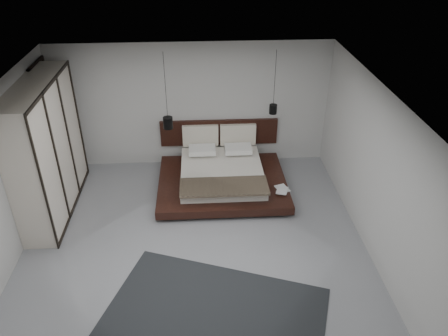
{
  "coord_description": "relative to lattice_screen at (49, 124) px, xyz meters",
  "views": [
    {
      "loc": [
        0.15,
        -5.93,
        5.15
      ],
      "look_at": [
        0.59,
        1.2,
        0.86
      ],
      "focal_mm": 35.0,
      "sensor_mm": 36.0,
      "label": 1
    }
  ],
  "objects": [
    {
      "name": "wardrobe",
      "position": [
        0.25,
        -1.09,
        -0.02
      ],
      "size": [
        0.62,
        2.61,
        2.56
      ],
      "color": "beige",
      "rests_on": "floor"
    },
    {
      "name": "bed",
      "position": [
        3.54,
        -0.54,
        -1.02
      ],
      "size": [
        2.64,
        2.34,
        1.05
      ],
      "color": "black",
      "rests_on": "floor"
    },
    {
      "name": "ceiling",
      "position": [
        2.95,
        -2.45,
        1.5
      ],
      "size": [
        6.0,
        6.0,
        0.0
      ],
      "primitive_type": "plane",
      "rotation": [
        3.14,
        0.0,
        0.0
      ],
      "color": "white",
      "rests_on": "wall_back"
    },
    {
      "name": "pendant_left",
      "position": [
        2.45,
        -0.13,
        0.03
      ],
      "size": [
        0.2,
        0.2,
        1.6
      ],
      "color": "black",
      "rests_on": "ceiling"
    },
    {
      "name": "wall_back",
      "position": [
        2.95,
        0.55,
        0.1
      ],
      "size": [
        6.0,
        0.0,
        6.0
      ],
      "primitive_type": "plane",
      "rotation": [
        1.57,
        0.0,
        0.0
      ],
      "color": "#B2B2AF",
      "rests_on": "floor"
    },
    {
      "name": "wall_left",
      "position": [
        -0.05,
        -2.45,
        0.1
      ],
      "size": [
        0.0,
        6.0,
        6.0
      ],
      "primitive_type": "plane",
      "rotation": [
        1.57,
        0.0,
        1.57
      ],
      "color": "#B2B2AF",
      "rests_on": "floor"
    },
    {
      "name": "rug",
      "position": [
        3.18,
        -4.15,
        -1.29
      ],
      "size": [
        3.74,
        3.2,
        0.01
      ],
      "primitive_type": "cube",
      "rotation": [
        0.0,
        0.0,
        -0.35
      ],
      "color": "black",
      "rests_on": "floor"
    },
    {
      "name": "book_lower",
      "position": [
        4.62,
        -1.17,
        -1.04
      ],
      "size": [
        0.31,
        0.35,
        0.03
      ],
      "primitive_type": "imported",
      "rotation": [
        0.0,
        0.0,
        0.33
      ],
      "color": "#99724C",
      "rests_on": "bed"
    },
    {
      "name": "floor",
      "position": [
        2.95,
        -2.45,
        -1.3
      ],
      "size": [
        6.0,
        6.0,
        0.0
      ],
      "primitive_type": "plane",
      "color": "gray",
      "rests_on": "ground"
    },
    {
      "name": "pendant_right",
      "position": [
        4.62,
        -0.13,
        0.27
      ],
      "size": [
        0.16,
        0.16,
        1.33
      ],
      "color": "black",
      "rests_on": "ceiling"
    },
    {
      "name": "wall_right",
      "position": [
        5.95,
        -2.45,
        0.1
      ],
      "size": [
        0.0,
        6.0,
        6.0
      ],
      "primitive_type": "plane",
      "rotation": [
        1.57,
        0.0,
        -1.57
      ],
      "color": "#B2B2AF",
      "rests_on": "floor"
    },
    {
      "name": "book_upper",
      "position": [
        4.6,
        -1.2,
        -1.02
      ],
      "size": [
        0.3,
        0.35,
        0.02
      ],
      "primitive_type": "imported",
      "rotation": [
        0.0,
        0.0,
        -0.35
      ],
      "color": "#99724C",
      "rests_on": "book_lower"
    },
    {
      "name": "lattice_screen",
      "position": [
        0.0,
        0.0,
        0.0
      ],
      "size": [
        0.05,
        0.9,
        2.6
      ],
      "primitive_type": "cube",
      "color": "black",
      "rests_on": "floor"
    },
    {
      "name": "wall_front",
      "position": [
        2.95,
        -5.45,
        0.1
      ],
      "size": [
        6.0,
        0.0,
        6.0
      ],
      "primitive_type": "plane",
      "rotation": [
        -1.57,
        0.0,
        0.0
      ],
      "color": "#B2B2AF",
      "rests_on": "floor"
    }
  ]
}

